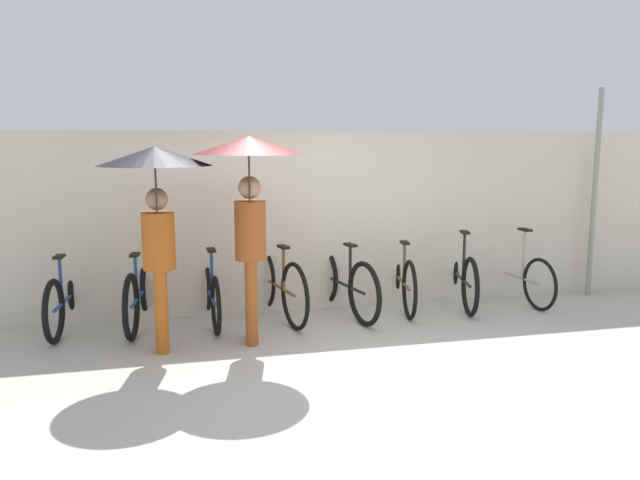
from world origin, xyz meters
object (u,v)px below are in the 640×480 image
Objects in this scene: parked_bicycle_4 at (343,283)px; pedestrian_center at (249,178)px; parked_bicycle_1 at (140,294)px; parked_bicycle_3 at (278,285)px; parked_bicycle_5 at (401,279)px; parked_bicycle_7 at (514,273)px; parked_bicycle_2 at (211,293)px; pedestrian_leading at (156,189)px; parked_bicycle_0 at (66,298)px; parked_bicycle_6 at (459,275)px.

pedestrian_center reaches higher than parked_bicycle_4.
parked_bicycle_3 is (1.58, -0.04, 0.03)m from parked_bicycle_1.
parked_bicycle_5 is at bearing -97.59° from parked_bicycle_3.
parked_bicycle_7 is at bearing -156.55° from pedestrian_center.
pedestrian_center reaches higher than parked_bicycle_2.
parked_bicycle_4 is 0.80m from parked_bicycle_5.
parked_bicycle_7 is 4.80m from pedestrian_leading.
parked_bicycle_2 is at bearing 102.15° from parked_bicycle_5.
pedestrian_center reaches higher than parked_bicycle_0.
parked_bicycle_2 is 3.96m from parked_bicycle_7.
parked_bicycle_7 is (4.75, 0.07, -0.01)m from parked_bicycle_1.
parked_bicycle_0 is 0.97× the size of parked_bicycle_5.
pedestrian_center reaches higher than parked_bicycle_5.
parked_bicycle_2 is 1.71m from pedestrian_center.
parked_bicycle_1 is at bearing 100.85° from parked_bicycle_5.
parked_bicycle_5 is at bearing -159.54° from pedestrian_leading.
parked_bicycle_0 is 4.75m from parked_bicycle_6.
parked_bicycle_3 reaches higher than parked_bicycle_2.
parked_bicycle_0 is 0.94× the size of parked_bicycle_3.
pedestrian_leading reaches higher than parked_bicycle_4.
parked_bicycle_6 reaches higher than parked_bicycle_1.
parked_bicycle_2 is at bearing -118.80° from pedestrian_leading.
parked_bicycle_4 is at bearing 106.27° from parked_bicycle_6.
parked_bicycle_4 is 1.59m from parked_bicycle_6.
parked_bicycle_4 is (3.17, -0.11, 0.03)m from parked_bicycle_0.
parked_bicycle_5 is 0.99× the size of parked_bicycle_7.
parked_bicycle_2 is (0.79, -0.04, -0.02)m from parked_bicycle_1.
parked_bicycle_5 reaches higher than parked_bicycle_6.
parked_bicycle_6 is (0.79, -0.02, 0.00)m from parked_bicycle_5.
parked_bicycle_0 is 3.17m from parked_bicycle_4.
parked_bicycle_7 is 0.85× the size of pedestrian_leading.
parked_bicycle_1 is at bearing 86.83° from parked_bicycle_7.
pedestrian_leading is at bearing 115.15° from parked_bicycle_3.
parked_bicycle_7 is 0.81× the size of pedestrian_center.
pedestrian_center is (0.90, 0.03, 0.09)m from pedestrian_leading.
parked_bicycle_1 is 0.98× the size of parked_bicycle_3.
parked_bicycle_2 is 0.91× the size of parked_bicycle_6.
parked_bicycle_5 is (1.59, 0.10, -0.03)m from parked_bicycle_3.
pedestrian_leading is at bearing 103.31° from parked_bicycle_4.
pedestrian_center is (-2.81, -1.02, 1.35)m from parked_bicycle_6.
pedestrian_center is at bearing 116.05° from parked_bicycle_4.
parked_bicycle_1 is at bearing 103.50° from parked_bicycle_6.
parked_bicycle_2 is 0.80× the size of pedestrian_leading.
parked_bicycle_0 reaches higher than parked_bicycle_3.
parked_bicycle_1 is 2.37m from parked_bicycle_4.
parked_bicycle_5 is (3.96, 0.00, 0.01)m from parked_bicycle_0.
pedestrian_center reaches higher than parked_bicycle_6.
parked_bicycle_1 is 1.64m from pedestrian_leading.
parked_bicycle_2 is 0.76× the size of pedestrian_center.
pedestrian_center is (-3.60, -1.05, 1.37)m from parked_bicycle_7.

